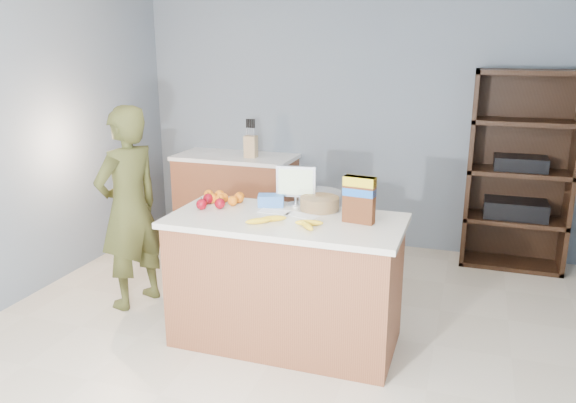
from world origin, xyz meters
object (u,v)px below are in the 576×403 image
(counter_peninsula, at_px, (286,285))
(cereal_box, at_px, (359,196))
(person, at_px, (129,208))
(shelving_unit, at_px, (519,174))
(tv, at_px, (296,183))

(counter_peninsula, relative_size, cereal_box, 5.14)
(cereal_box, bearing_deg, counter_peninsula, -173.37)
(person, relative_size, cereal_box, 5.21)
(counter_peninsula, height_order, cereal_box, cereal_box)
(counter_peninsula, xyz_separation_m, shelving_unit, (1.55, 2.05, 0.45))
(person, bearing_deg, counter_peninsula, 99.58)
(shelving_unit, height_order, tv, shelving_unit)
(counter_peninsula, xyz_separation_m, tv, (-0.03, 0.32, 0.64))
(shelving_unit, bearing_deg, tv, -132.49)
(shelving_unit, distance_m, tv, 2.35)
(tv, bearing_deg, counter_peninsula, -84.33)
(person, bearing_deg, cereal_box, 103.33)
(shelving_unit, relative_size, cereal_box, 5.93)
(counter_peninsula, relative_size, tv, 5.53)
(person, bearing_deg, tv, 113.48)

